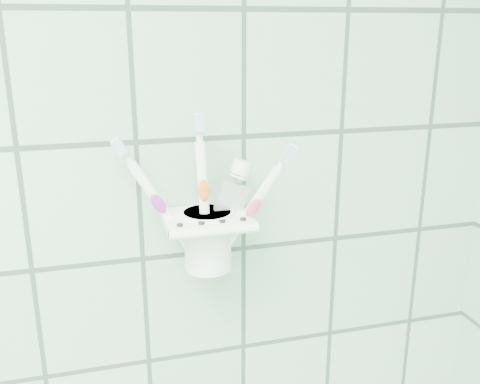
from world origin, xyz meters
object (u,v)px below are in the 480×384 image
(toothbrush_pink, at_px, (198,193))
(toothbrush_blue, at_px, (207,193))
(holder_bracket, at_px, (207,220))
(toothbrush_orange, at_px, (214,191))
(toothpaste_tube, at_px, (211,203))
(cup, at_px, (208,237))

(toothbrush_pink, bearing_deg, toothbrush_blue, -36.71)
(holder_bracket, bearing_deg, toothbrush_orange, 6.44)
(holder_bracket, relative_size, toothbrush_pink, 0.58)
(toothbrush_pink, height_order, toothpaste_tube, toothbrush_pink)
(holder_bracket, distance_m, toothbrush_orange, 0.04)
(toothbrush_blue, xyz_separation_m, toothpaste_tube, (0.01, 0.02, -0.02))
(holder_bracket, bearing_deg, toothbrush_blue, -96.59)
(toothbrush_blue, height_order, toothpaste_tube, toothbrush_blue)
(holder_bracket, relative_size, toothbrush_blue, 0.56)
(toothbrush_pink, bearing_deg, toothbrush_orange, 13.06)
(toothbrush_blue, relative_size, toothbrush_orange, 1.05)
(holder_bracket, xyz_separation_m, toothbrush_pink, (-0.01, -0.00, 0.04))
(cup, distance_m, toothbrush_pink, 0.07)
(cup, relative_size, toothbrush_pink, 0.42)
(holder_bracket, height_order, toothbrush_blue, toothbrush_blue)
(toothbrush_pink, distance_m, toothbrush_orange, 0.02)
(toothbrush_pink, height_order, toothbrush_orange, toothbrush_pink)
(holder_bracket, height_order, toothbrush_orange, toothbrush_orange)
(cup, distance_m, toothbrush_blue, 0.07)
(holder_bracket, bearing_deg, toothbrush_pink, -164.92)
(holder_bracket, xyz_separation_m, toothbrush_orange, (0.01, 0.00, 0.04))
(cup, height_order, toothbrush_orange, toothbrush_orange)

